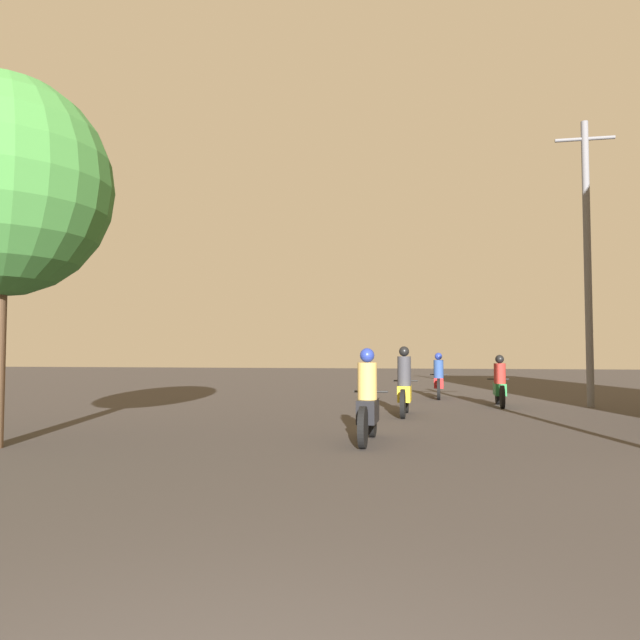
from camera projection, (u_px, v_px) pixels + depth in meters
name	position (u px, v px, depth m)	size (l,w,h in m)	color
motorcycle_black	(368.00, 405.00, 10.34)	(0.60, 2.03, 1.57)	black
motorcycle_yellow	(404.00, 388.00, 14.83)	(0.60, 2.07, 1.65)	black
motorcycle_green	(500.00, 386.00, 17.38)	(0.60, 2.09, 1.44)	black
motorcycle_red	(439.00, 380.00, 20.53)	(0.60, 2.02, 1.50)	black
utility_pole_far	(587.00, 257.00, 17.40)	(1.60, 0.20, 8.03)	slate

